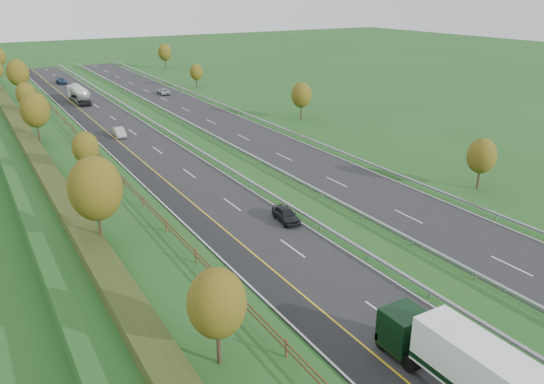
{
  "coord_description": "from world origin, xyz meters",
  "views": [
    {
      "loc": [
        -21.86,
        -12.46,
        21.55
      ],
      "look_at": [
        3.97,
        31.19,
        2.2
      ],
      "focal_mm": 35.0,
      "sensor_mm": 36.0,
      "label": 1
    }
  ],
  "objects_px": {
    "car_silver_mid": "(119,132)",
    "car_small_far": "(61,81)",
    "road_tanker": "(79,93)",
    "car_oncoming": "(164,91)",
    "car_dark_near": "(286,214)"
  },
  "relations": [
    {
      "from": "car_oncoming",
      "to": "car_silver_mid",
      "type": "bearing_deg",
      "value": 64.37
    },
    {
      "from": "car_dark_near",
      "to": "car_oncoming",
      "type": "bearing_deg",
      "value": 87.02
    },
    {
      "from": "car_silver_mid",
      "to": "car_oncoming",
      "type": "bearing_deg",
      "value": 63.02
    },
    {
      "from": "car_dark_near",
      "to": "car_silver_mid",
      "type": "xyz_separation_m",
      "value": [
        -5.21,
        41.02,
        -0.02
      ]
    },
    {
      "from": "car_dark_near",
      "to": "car_small_far",
      "type": "distance_m",
      "value": 98.5
    },
    {
      "from": "car_silver_mid",
      "to": "car_small_far",
      "type": "distance_m",
      "value": 57.44
    },
    {
      "from": "car_silver_mid",
      "to": "car_small_far",
      "type": "xyz_separation_m",
      "value": [
        1.65,
        57.41,
        -0.01
      ]
    },
    {
      "from": "road_tanker",
      "to": "car_small_far",
      "type": "bearing_deg",
      "value": 87.63
    },
    {
      "from": "car_small_far",
      "to": "car_silver_mid",
      "type": "bearing_deg",
      "value": -93.8
    },
    {
      "from": "car_small_far",
      "to": "car_dark_near",
      "type": "bearing_deg",
      "value": -90.08
    },
    {
      "from": "car_silver_mid",
      "to": "car_small_far",
      "type": "height_order",
      "value": "car_silver_mid"
    },
    {
      "from": "car_oncoming",
      "to": "car_small_far",
      "type": "bearing_deg",
      "value": -52.35
    },
    {
      "from": "car_silver_mid",
      "to": "road_tanker",
      "type": "bearing_deg",
      "value": 92.62
    },
    {
      "from": "car_dark_near",
      "to": "car_oncoming",
      "type": "relative_size",
      "value": 0.91
    },
    {
      "from": "road_tanker",
      "to": "car_silver_mid",
      "type": "distance_m",
      "value": 31.59
    }
  ]
}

